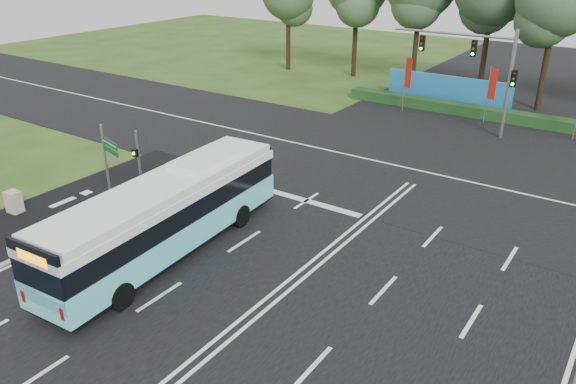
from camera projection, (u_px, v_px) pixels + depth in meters
name	position (u px, v px, depth m)	size (l,w,h in m)	color
ground	(309.00, 265.00, 22.61)	(120.00, 120.00, 0.00)	#2A4617
road_main	(309.00, 264.00, 22.61)	(20.00, 120.00, 0.04)	black
road_cross	(422.00, 172.00, 31.65)	(120.00, 14.00, 0.05)	black
bike_path	(54.00, 214.00, 26.76)	(5.00, 18.00, 0.06)	black
kerb_strip	(86.00, 226.00, 25.51)	(0.25, 18.00, 0.12)	gray
city_bus	(167.00, 215.00, 22.77)	(3.28, 12.32, 3.50)	#60D3DE
pedestrian_signal	(138.00, 161.00, 27.93)	(0.29, 0.42, 3.48)	gray
street_sign	(108.00, 157.00, 26.44)	(1.56, 0.51, 4.14)	gray
utility_cabinet	(14.00, 202.00, 26.69)	(0.67, 0.56, 1.12)	#B4AA91
banner_flag_left	(407.00, 76.00, 41.59)	(0.59, 0.25, 4.19)	gray
banner_flag_mid	(491.00, 87.00, 38.97)	(0.58, 0.20, 4.01)	gray
traffic_light_gantry	(483.00, 64.00, 36.05)	(8.41, 0.28, 7.00)	gray
hedge	(488.00, 113.00, 40.92)	(22.00, 1.20, 0.80)	#153A19
blue_hoarding	(448.00, 90.00, 44.57)	(10.00, 0.30, 2.20)	#1F6DAB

